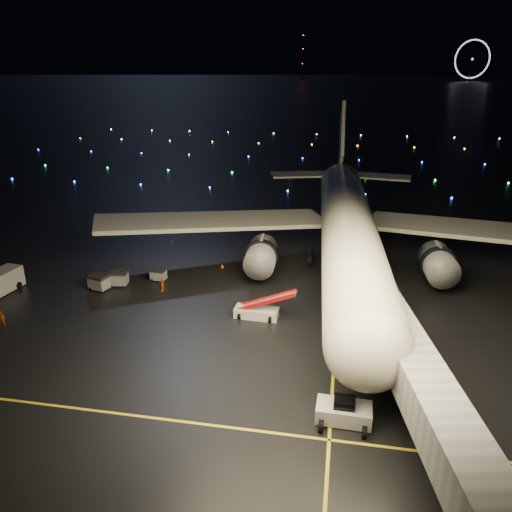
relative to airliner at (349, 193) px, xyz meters
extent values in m
plane|color=black|center=(-12.49, 274.86, -9.42)|extent=(2000.00, 2000.00, 0.00)
cube|color=yellow|center=(-0.49, -10.14, -9.41)|extent=(0.25, 80.00, 0.02)
cube|color=yellow|center=(-17.49, -35.14, -9.41)|extent=(60.00, 0.25, 0.02)
cube|color=silver|center=(0.45, -32.87, -8.44)|extent=(4.17, 2.27, 1.95)
imported|color=orange|center=(-34.02, -24.43, -8.62)|extent=(0.89, 0.77, 1.60)
imported|color=orange|center=(-20.84, -13.61, -8.57)|extent=(0.61, 1.06, 1.70)
cone|color=#E55B0E|center=(-11.24, -5.05, -9.19)|extent=(0.41, 0.41, 0.45)
cone|color=#E55B0E|center=(-10.03, -0.17, -9.19)|extent=(0.46, 0.46, 0.44)
cone|color=#E55B0E|center=(-15.64, -5.47, -9.15)|extent=(0.49, 0.49, 0.54)
cone|color=#E55B0E|center=(-25.43, 2.69, -9.18)|extent=(0.51, 0.51, 0.46)
cylinder|color=black|center=(-72.49, 714.86, 22.58)|extent=(1.80, 1.80, 64.00)
cube|color=gray|center=(-22.39, -10.80, -8.67)|extent=(1.85, 1.36, 1.50)
cube|color=gray|center=(-26.60, -13.06, -8.49)|extent=(2.36, 1.81, 1.84)
cube|color=gray|center=(-28.32, -14.62, -8.50)|extent=(2.47, 2.01, 1.83)
camera|label=1|loc=(-0.59, -63.94, 15.77)|focal=35.00mm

